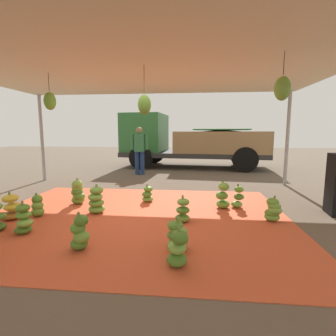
{
  "coord_description": "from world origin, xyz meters",
  "views": [
    {
      "loc": [
        1.04,
        -4.4,
        1.54
      ],
      "look_at": [
        0.5,
        1.08,
        0.77
      ],
      "focal_mm": 26.87,
      "sensor_mm": 36.0,
      "label": 1
    }
  ],
  "objects_px": {
    "banana_bunch_1": "(80,233)",
    "banana_bunch_14": "(96,201)",
    "banana_bunch_4": "(273,210)",
    "cargo_truck_main": "(187,141)",
    "banana_bunch_0": "(148,195)",
    "worker_0": "(139,147)",
    "banana_bunch_13": "(38,206)",
    "banana_bunch_5": "(223,197)",
    "banana_bunch_9": "(24,220)",
    "banana_bunch_10": "(183,211)",
    "banana_bunch_2": "(11,208)",
    "banana_bunch_8": "(78,193)",
    "banana_bunch_6": "(238,198)",
    "banana_bunch_7": "(177,236)",
    "banana_bunch_15": "(178,250)"
  },
  "relations": [
    {
      "from": "banana_bunch_14",
      "to": "banana_bunch_15",
      "type": "xyz_separation_m",
      "value": [
        1.68,
        -1.8,
        -0.04
      ]
    },
    {
      "from": "banana_bunch_8",
      "to": "banana_bunch_13",
      "type": "distance_m",
      "value": 0.93
    },
    {
      "from": "banana_bunch_0",
      "to": "banana_bunch_4",
      "type": "height_order",
      "value": "banana_bunch_4"
    },
    {
      "from": "banana_bunch_1",
      "to": "banana_bunch_10",
      "type": "relative_size",
      "value": 1.11
    },
    {
      "from": "banana_bunch_4",
      "to": "banana_bunch_9",
      "type": "height_order",
      "value": "banana_bunch_9"
    },
    {
      "from": "banana_bunch_5",
      "to": "banana_bunch_4",
      "type": "bearing_deg",
      "value": -40.59
    },
    {
      "from": "banana_bunch_4",
      "to": "banana_bunch_15",
      "type": "bearing_deg",
      "value": -133.27
    },
    {
      "from": "banana_bunch_1",
      "to": "banana_bunch_5",
      "type": "distance_m",
      "value": 2.94
    },
    {
      "from": "worker_0",
      "to": "banana_bunch_13",
      "type": "bearing_deg",
      "value": -100.19
    },
    {
      "from": "banana_bunch_9",
      "to": "banana_bunch_13",
      "type": "bearing_deg",
      "value": 109.59
    },
    {
      "from": "banana_bunch_5",
      "to": "banana_bunch_13",
      "type": "distance_m",
      "value": 3.57
    },
    {
      "from": "banana_bunch_7",
      "to": "banana_bunch_2",
      "type": "bearing_deg",
      "value": 163.81
    },
    {
      "from": "banana_bunch_4",
      "to": "worker_0",
      "type": "xyz_separation_m",
      "value": [
        -3.38,
        4.75,
        0.82
      ]
    },
    {
      "from": "banana_bunch_1",
      "to": "banana_bunch_8",
      "type": "height_order",
      "value": "banana_bunch_8"
    },
    {
      "from": "banana_bunch_10",
      "to": "banana_bunch_14",
      "type": "bearing_deg",
      "value": 169.43
    },
    {
      "from": "banana_bunch_10",
      "to": "worker_0",
      "type": "distance_m",
      "value": 5.32
    },
    {
      "from": "banana_bunch_2",
      "to": "banana_bunch_14",
      "type": "relative_size",
      "value": 0.9
    },
    {
      "from": "banana_bunch_0",
      "to": "banana_bunch_2",
      "type": "distance_m",
      "value": 2.61
    },
    {
      "from": "banana_bunch_8",
      "to": "banana_bunch_6",
      "type": "bearing_deg",
      "value": 1.29
    },
    {
      "from": "banana_bunch_13",
      "to": "banana_bunch_15",
      "type": "bearing_deg",
      "value": -29.26
    },
    {
      "from": "banana_bunch_2",
      "to": "banana_bunch_14",
      "type": "bearing_deg",
      "value": 19.97
    },
    {
      "from": "banana_bunch_1",
      "to": "banana_bunch_14",
      "type": "height_order",
      "value": "banana_bunch_14"
    },
    {
      "from": "banana_bunch_5",
      "to": "banana_bunch_14",
      "type": "distance_m",
      "value": 2.52
    },
    {
      "from": "banana_bunch_8",
      "to": "cargo_truck_main",
      "type": "distance_m",
      "value": 6.82
    },
    {
      "from": "banana_bunch_2",
      "to": "worker_0",
      "type": "height_order",
      "value": "worker_0"
    },
    {
      "from": "banana_bunch_13",
      "to": "banana_bunch_2",
      "type": "bearing_deg",
      "value": -150.9
    },
    {
      "from": "banana_bunch_14",
      "to": "banana_bunch_6",
      "type": "bearing_deg",
      "value": 12.82
    },
    {
      "from": "banana_bunch_6",
      "to": "banana_bunch_10",
      "type": "bearing_deg",
      "value": -139.42
    },
    {
      "from": "cargo_truck_main",
      "to": "banana_bunch_9",
      "type": "bearing_deg",
      "value": -106.08
    },
    {
      "from": "banana_bunch_2",
      "to": "banana_bunch_13",
      "type": "bearing_deg",
      "value": 29.1
    },
    {
      "from": "banana_bunch_13",
      "to": "worker_0",
      "type": "xyz_separation_m",
      "value": [
        0.88,
        4.92,
        0.83
      ]
    },
    {
      "from": "banana_bunch_4",
      "to": "cargo_truck_main",
      "type": "height_order",
      "value": "cargo_truck_main"
    },
    {
      "from": "banana_bunch_1",
      "to": "banana_bunch_6",
      "type": "relative_size",
      "value": 1.02
    },
    {
      "from": "banana_bunch_6",
      "to": "banana_bunch_8",
      "type": "height_order",
      "value": "banana_bunch_8"
    },
    {
      "from": "banana_bunch_7",
      "to": "banana_bunch_10",
      "type": "relative_size",
      "value": 0.94
    },
    {
      "from": "banana_bunch_2",
      "to": "banana_bunch_4",
      "type": "bearing_deg",
      "value": 4.55
    },
    {
      "from": "banana_bunch_2",
      "to": "banana_bunch_13",
      "type": "relative_size",
      "value": 1.16
    },
    {
      "from": "banana_bunch_4",
      "to": "banana_bunch_10",
      "type": "height_order",
      "value": "banana_bunch_10"
    },
    {
      "from": "cargo_truck_main",
      "to": "banana_bunch_1",
      "type": "bearing_deg",
      "value": -98.13
    },
    {
      "from": "banana_bunch_0",
      "to": "banana_bunch_6",
      "type": "xyz_separation_m",
      "value": [
        1.94,
        -0.26,
        0.05
      ]
    },
    {
      "from": "banana_bunch_10",
      "to": "banana_bunch_15",
      "type": "bearing_deg",
      "value": -90.02
    },
    {
      "from": "banana_bunch_4",
      "to": "banana_bunch_15",
      "type": "relative_size",
      "value": 0.95
    },
    {
      "from": "banana_bunch_8",
      "to": "worker_0",
      "type": "distance_m",
      "value": 4.17
    },
    {
      "from": "banana_bunch_10",
      "to": "banana_bunch_9",
      "type": "bearing_deg",
      "value": -162.61
    },
    {
      "from": "banana_bunch_2",
      "to": "banana_bunch_10",
      "type": "xyz_separation_m",
      "value": [
        3.05,
        0.19,
        -0.02
      ]
    },
    {
      "from": "banana_bunch_4",
      "to": "cargo_truck_main",
      "type": "distance_m",
      "value": 7.34
    },
    {
      "from": "banana_bunch_8",
      "to": "banana_bunch_9",
      "type": "relative_size",
      "value": 1.1
    },
    {
      "from": "banana_bunch_5",
      "to": "banana_bunch_6",
      "type": "height_order",
      "value": "banana_bunch_5"
    },
    {
      "from": "banana_bunch_8",
      "to": "banana_bunch_10",
      "type": "xyz_separation_m",
      "value": [
        2.31,
        -0.87,
        -0.06
      ]
    },
    {
      "from": "banana_bunch_4",
      "to": "banana_bunch_14",
      "type": "distance_m",
      "value": 3.25
    }
  ]
}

